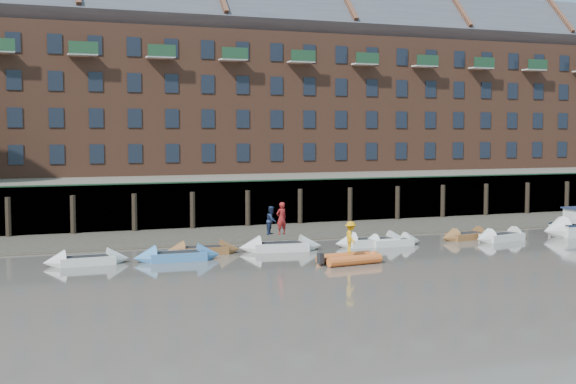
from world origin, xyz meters
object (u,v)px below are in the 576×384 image
motor_launch (575,226)px  person_rib_crew (351,237)px  rib_tender (351,258)px  rowboat_4 (372,242)px  rowboat_3 (281,247)px  rowboat_7 (502,237)px  rowboat_0 (87,260)px  person_rower_a (281,218)px  person_rower_b (272,220)px  rowboat_5 (391,242)px  rowboat_6 (467,236)px  rowboat_2 (203,250)px  rowboat_1 (177,256)px

motor_launch → person_rib_crew: 18.95m
rib_tender → rowboat_4: bearing=46.3°
rowboat_3 → rowboat_4: size_ratio=1.04×
rowboat_7 → person_rib_crew: 13.36m
rowboat_0 → person_rower_a: person_rower_a is taller
person_rower_b → rowboat_5: bearing=-58.9°
rowboat_3 → rowboat_6: rowboat_3 is taller
person_rower_b → motor_launch: bearing=-56.4°
rowboat_4 → rowboat_5: 1.12m
rowboat_2 → rowboat_0: bearing=-165.9°
person_rib_crew → rowboat_5: bearing=-34.0°
rowboat_2 → person_rower_a: person_rower_a is taller
rowboat_5 → rowboat_4: bearing=166.9°
person_rower_a → person_rower_b: 0.57m
motor_launch → person_rib_crew: (-18.35, -4.66, 0.76)m
rowboat_7 → person_rower_b: person_rower_b is taller
rowboat_0 → rowboat_1: size_ratio=0.94×
rowboat_7 → rowboat_1: bearing=169.3°
rowboat_6 → rib_tender: 12.16m
rowboat_7 → motor_launch: motor_launch is taller
rowboat_0 → person_rib_crew: size_ratio=2.65×
rowboat_2 → motor_launch: motor_launch is taller
rowboat_6 → motor_launch: size_ratio=0.74×
rowboat_5 → person_rower_a: size_ratio=2.21×
rowboat_5 → rowboat_6: 5.85m
rowboat_2 → rowboat_6: bearing=3.3°
person_rower_a → person_rib_crew: 5.71m
rowboat_3 → rowboat_7: rowboat_3 is taller
rowboat_0 → rib_tender: size_ratio=1.27×
person_rib_crew → motor_launch: bearing=-64.4°
rowboat_2 → rowboat_3: size_ratio=0.87×
rowboat_1 → rowboat_2: 2.44m
rowboat_1 → person_rower_a: (6.34, 1.30, 1.61)m
rowboat_2 → person_rib_crew: bearing=-39.2°
rowboat_5 → rowboat_6: rowboat_6 is taller
rib_tender → motor_launch: 18.87m
rowboat_1 → rowboat_6: bearing=7.0°
rib_tender → rowboat_3: bearing=102.4°
rowboat_1 → rowboat_2: size_ratio=1.08×
rowboat_4 → rowboat_7: (8.64, -0.75, -0.02)m
motor_launch → person_rower_b: size_ratio=3.54×
rowboat_0 → rowboat_3: rowboat_3 is taller
person_rib_crew → person_rower_b: bearing=33.2°
rowboat_2 → person_rower_a: 4.82m
rowboat_4 → person_rib_crew: 6.59m
rowboat_2 → rowboat_5: bearing=-0.6°
rowboat_0 → rib_tender: bearing=-21.5°
rowboat_6 → rowboat_7: 2.14m
rowboat_1 → person_rower_a: size_ratio=2.51×
rowboat_0 → rowboat_2: rowboat_0 is taller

